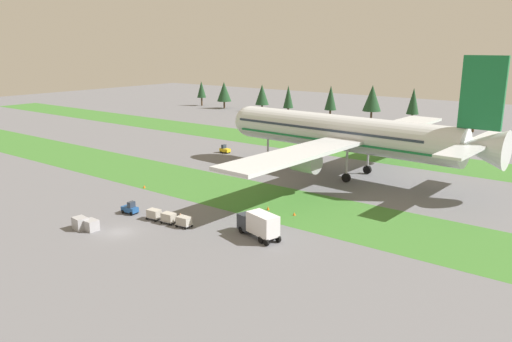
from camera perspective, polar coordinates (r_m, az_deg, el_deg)
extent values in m
plane|color=slate|center=(72.14, -15.40, -6.78)|extent=(400.00, 400.00, 0.00)
cube|color=#3D752D|center=(88.07, -2.73, -2.43)|extent=(320.00, 16.56, 0.01)
cube|color=#3D752D|center=(124.93, 10.70, 2.33)|extent=(320.00, 16.56, 0.01)
cylinder|color=silver|center=(99.51, 9.74, 4.33)|extent=(47.87, 9.45, 6.91)
sphere|color=silver|center=(113.31, -0.67, 5.72)|extent=(6.77, 6.77, 6.77)
cone|color=silver|center=(89.23, 24.28, 2.47)|extent=(8.46, 6.99, 6.57)
cube|color=#19703D|center=(99.72, 9.71, 3.64)|extent=(46.72, 9.53, 0.36)
cube|color=#283342|center=(100.85, 8.34, 5.01)|extent=(42.09, 9.21, 0.44)
cube|color=silver|center=(82.11, 4.48, 1.91)|extent=(9.24, 32.27, 0.62)
cylinder|color=#A3A3A8|center=(87.06, 5.70, 1.06)|extent=(4.84, 4.04, 3.80)
cube|color=silver|center=(115.32, 15.95, 4.98)|extent=(9.24, 32.27, 0.62)
cylinder|color=#A3A3A8|center=(111.89, 14.32, 3.63)|extent=(4.84, 4.04, 3.80)
cube|color=silver|center=(81.88, 22.35, 2.08)|extent=(4.84, 11.81, 0.44)
cube|color=silver|center=(96.77, 25.33, 3.50)|extent=(4.84, 11.81, 0.44)
cube|color=#19703D|center=(88.21, 24.50, 8.13)|extent=(6.82, 1.11, 11.75)
cylinder|color=#A3A3A8|center=(110.76, 1.37, 3.18)|extent=(0.44, 0.44, 6.83)
cylinder|color=black|center=(111.46, 1.36, 1.46)|extent=(1.22, 0.48, 1.20)
cylinder|color=#A3A3A8|center=(94.91, 10.36, 1.16)|extent=(0.44, 0.44, 6.58)
cylinder|color=black|center=(95.70, 10.27, -0.76)|extent=(1.73, 0.69, 1.70)
cylinder|color=#A3A3A8|center=(102.02, 12.71, 1.95)|extent=(0.44, 0.44, 6.58)
cylinder|color=black|center=(102.76, 12.62, 0.16)|extent=(1.73, 0.69, 1.70)
cube|color=#1E4C8E|center=(79.30, -14.24, -4.26)|extent=(2.70, 1.51, 0.77)
cube|color=#283342|center=(78.77, -14.09, -3.73)|extent=(0.79, 1.14, 0.90)
cylinder|color=black|center=(79.71, -14.97, -4.50)|extent=(0.61, 0.25, 0.60)
cylinder|color=black|center=(80.41, -14.39, -4.30)|extent=(0.61, 0.25, 0.60)
cylinder|color=black|center=(78.43, -14.06, -4.75)|extent=(0.61, 0.25, 0.60)
cylinder|color=black|center=(79.14, -13.48, -4.54)|extent=(0.61, 0.25, 0.60)
cube|color=#A3A3A8|center=(75.90, -11.58, -5.17)|extent=(2.31, 1.67, 0.10)
cube|color=#ADA89E|center=(75.70, -11.60, -4.74)|extent=(2.04, 1.47, 1.10)
cylinder|color=black|center=(76.07, -12.39, -5.33)|extent=(0.41, 0.15, 0.40)
cylinder|color=black|center=(76.98, -11.66, -5.05)|extent=(0.41, 0.15, 0.40)
cylinder|color=black|center=(74.94, -11.47, -5.58)|extent=(0.41, 0.15, 0.40)
cylinder|color=black|center=(75.87, -10.75, -5.30)|extent=(0.41, 0.15, 0.40)
cube|color=#A3A3A8|center=(73.99, -9.95, -5.61)|extent=(2.31, 1.67, 0.10)
cube|color=#ADA89E|center=(73.79, -9.97, -5.17)|extent=(2.04, 1.47, 1.10)
cylinder|color=black|center=(74.13, -10.79, -5.77)|extent=(0.41, 0.15, 0.40)
cylinder|color=black|center=(75.07, -10.06, -5.48)|extent=(0.41, 0.15, 0.40)
cylinder|color=black|center=(73.05, -9.83, -6.03)|extent=(0.41, 0.15, 0.40)
cylinder|color=black|center=(74.00, -9.11, -5.73)|extent=(0.41, 0.15, 0.40)
cube|color=#A3A3A8|center=(72.15, -8.24, -6.06)|extent=(2.31, 1.67, 0.10)
cube|color=#ADA89E|center=(71.95, -8.26, -5.61)|extent=(2.04, 1.47, 1.10)
cylinder|color=black|center=(72.27, -9.10, -6.23)|extent=(0.41, 0.15, 0.40)
cylinder|color=black|center=(73.23, -8.38, -5.92)|extent=(0.41, 0.15, 0.40)
cylinder|color=black|center=(71.22, -8.09, -6.50)|extent=(0.41, 0.15, 0.40)
cylinder|color=black|center=(72.20, -7.37, -6.18)|extent=(0.41, 0.15, 0.40)
cube|color=#2D333D|center=(69.16, -0.93, -5.77)|extent=(2.74, 2.81, 2.20)
cube|color=#283342|center=(69.82, -1.44, -5.20)|extent=(0.63, 2.02, 0.97)
cube|color=silver|center=(66.44, 0.79, -6.08)|extent=(4.95, 3.42, 2.80)
cylinder|color=black|center=(69.17, -1.70, -6.75)|extent=(1.01, 0.55, 0.96)
cylinder|color=black|center=(70.27, -0.37, -6.40)|extent=(1.01, 0.55, 0.96)
cylinder|color=black|center=(65.82, 0.57, -7.86)|extent=(1.01, 0.55, 0.96)
cylinder|color=black|center=(66.98, 1.94, -7.47)|extent=(1.01, 0.55, 0.96)
cylinder|color=black|center=(65.00, 1.18, -8.16)|extent=(1.01, 0.55, 0.96)
cylinder|color=black|center=(66.17, 2.56, -7.76)|extent=(1.01, 0.55, 0.96)
cube|color=yellow|center=(120.06, -3.57, 2.41)|extent=(2.67, 1.44, 0.77)
cube|color=#283342|center=(120.16, -3.71, 2.82)|extent=(0.76, 1.13, 0.90)
cylinder|color=black|center=(119.91, -3.07, 2.21)|extent=(0.61, 0.23, 0.60)
cylinder|color=black|center=(119.14, -3.43, 2.13)|extent=(0.61, 0.23, 0.60)
cylinder|color=black|center=(121.15, -3.69, 2.33)|extent=(0.61, 0.23, 0.60)
cylinder|color=black|center=(120.38, -4.06, 2.24)|extent=(0.61, 0.23, 0.60)
cylinder|color=black|center=(72.93, -8.69, -5.83)|extent=(0.18, 0.18, 0.85)
cylinder|color=black|center=(73.07, -8.56, -5.79)|extent=(0.18, 0.18, 0.85)
cylinder|color=orange|center=(72.75, -8.65, -5.26)|extent=(0.36, 0.36, 0.62)
sphere|color=tan|center=(72.60, -8.66, -4.92)|extent=(0.24, 0.24, 0.24)
cylinder|color=orange|center=(72.62, -8.78, -5.33)|extent=(0.10, 0.10, 0.58)
cylinder|color=orange|center=(72.90, -8.51, -5.24)|extent=(0.10, 0.10, 0.58)
cube|color=#A3A3A8|center=(74.68, -19.48, -5.66)|extent=(2.18, 1.83, 1.74)
cube|color=#A3A3A8|center=(73.83, -18.39, -5.89)|extent=(2.06, 1.67, 1.52)
cone|color=orange|center=(92.74, -12.67, -1.75)|extent=(0.44, 0.44, 0.52)
cone|color=orange|center=(74.44, 1.24, -5.34)|extent=(0.44, 0.44, 0.61)
cone|color=orange|center=(78.60, 1.38, -4.26)|extent=(0.44, 0.44, 0.62)
cone|color=orange|center=(76.41, 4.40, -4.91)|extent=(0.44, 0.44, 0.48)
cylinder|color=#4C3823|center=(216.08, -6.22, 7.91)|extent=(0.70, 0.70, 3.45)
cone|color=#1E4223|center=(215.57, -6.26, 9.28)|extent=(3.81, 3.81, 6.94)
cylinder|color=#4C3823|center=(205.60, -3.65, 7.57)|extent=(0.70, 0.70, 2.93)
cone|color=#1E4223|center=(205.05, -3.67, 9.06)|extent=(5.81, 5.81, 7.80)
cylinder|color=#4C3823|center=(195.66, 0.69, 7.22)|extent=(0.70, 0.70, 2.64)
cone|color=#1E4223|center=(195.09, 0.69, 8.74)|extent=(5.25, 5.25, 7.78)
cylinder|color=#4C3823|center=(185.47, 3.69, 6.81)|extent=(0.70, 0.70, 2.72)
cone|color=#1E4223|center=(184.85, 3.72, 8.49)|extent=(3.73, 3.73, 8.20)
cylinder|color=#4C3823|center=(180.60, 8.48, 6.50)|extent=(0.70, 0.70, 2.79)
cone|color=#1E4223|center=(179.93, 8.54, 8.30)|extent=(4.22, 4.22, 8.61)
cylinder|color=#4C3823|center=(172.76, 13.04, 6.10)|extent=(0.70, 0.70, 3.72)
cone|color=#1E4223|center=(172.03, 13.16, 8.13)|extent=(6.12, 6.12, 8.60)
cylinder|color=#4C3823|center=(166.50, 17.40, 5.56)|extent=(0.70, 0.70, 3.97)
cone|color=#1E4223|center=(165.76, 17.56, 7.64)|extent=(3.86, 3.86, 8.21)
cylinder|color=#4C3823|center=(162.04, 23.59, 4.55)|extent=(0.70, 0.70, 2.61)
cone|color=#1E4223|center=(161.49, 23.73, 5.98)|extent=(3.99, 3.99, 5.56)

